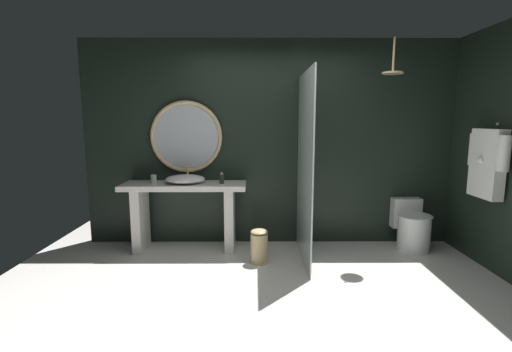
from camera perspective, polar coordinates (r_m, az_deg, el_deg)
name	(u,v)px	position (r m, az deg, el deg)	size (l,w,h in m)	color
ground_plane	(283,316)	(3.21, 4.21, -21.20)	(5.76, 5.76, 0.00)	silver
back_wall_panel	(272,144)	(4.68, 2.57, 5.12)	(4.80, 0.10, 2.60)	black
vanity_counter	(185,206)	(4.56, -11.17, -4.70)	(1.51, 0.49, 0.84)	silver
vessel_sink	(185,179)	(4.49, -11.13, -0.47)	(0.48, 0.40, 0.21)	white
tumbler_cup	(154,179)	(4.59, -15.88, -0.46)	(0.07, 0.07, 0.10)	silver
soap_dispenser	(222,179)	(4.41, -5.44, -0.42)	(0.06, 0.06, 0.14)	#282D28
round_wall_mirror	(186,137)	(4.66, -10.96, 6.10)	(0.91, 0.05, 0.91)	#D6B77F
shower_glass_panel	(305,168)	(4.11, 7.71, 1.25)	(0.02, 1.17, 2.13)	silver
rain_shower_head	(393,70)	(4.40, 20.82, 15.42)	(0.23, 0.23, 0.39)	#D6B77F
hanging_bathrobe	(487,161)	(4.48, 32.74, 1.96)	(0.20, 0.59, 0.79)	#D6B77F
toilet	(412,227)	(4.96, 23.38, -7.40)	(0.40, 0.58, 0.61)	white
waste_bin	(259,246)	(4.15, 0.51, -10.98)	(0.19, 0.19, 0.39)	#D6B77F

